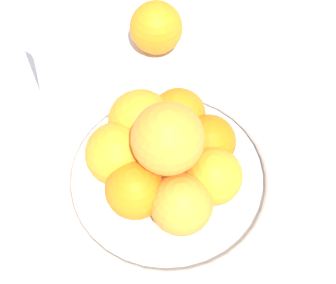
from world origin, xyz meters
name	(u,v)px	position (x,y,z in m)	size (l,w,h in m)	color
ground_plane	(168,183)	(0.00, 0.00, 0.00)	(4.00, 4.00, 0.00)	silver
fruit_bowl	(168,177)	(0.00, 0.00, 0.02)	(0.27, 0.27, 0.03)	silver
orange_pile	(164,152)	(0.00, 0.00, 0.08)	(0.18, 0.18, 0.13)	orange
stray_orange	(156,28)	(0.15, -0.18, 0.04)	(0.08, 0.08, 0.08)	orange
drinking_glass	(6,73)	(0.25, 0.01, 0.06)	(0.06, 0.06, 0.12)	white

